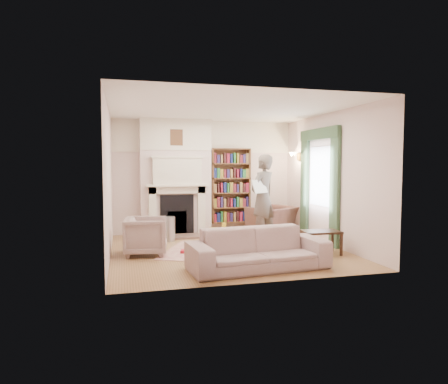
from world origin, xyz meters
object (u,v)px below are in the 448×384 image
object	(u,v)px
armchair_reading	(272,220)
man_reading	(263,197)
paraffin_heater	(170,229)
bookcase	(231,186)
sofa	(258,249)
armchair_left	(146,236)
coffee_table	(321,242)
rocking_horse	(217,233)

from	to	relation	value
armchair_reading	man_reading	distance (m)	0.98
armchair_reading	paraffin_heater	bearing A→B (deg)	-24.01
bookcase	paraffin_heater	bearing A→B (deg)	-151.33
sofa	bookcase	bearing A→B (deg)	76.48
armchair_left	sofa	size ratio (longest dim) A/B	0.35
bookcase	coffee_table	xyz separation A→B (m)	(1.00, -2.90, -0.95)
armchair_reading	paraffin_heater	size ratio (longest dim) A/B	1.90
armchair_reading	armchair_left	world-z (taller)	armchair_left
sofa	paraffin_heater	size ratio (longest dim) A/B	4.13
man_reading	paraffin_heater	xyz separation A→B (m)	(-2.08, 0.31, -0.69)
sofa	armchair_reading	bearing A→B (deg)	59.81
sofa	paraffin_heater	distance (m)	2.96
bookcase	man_reading	distance (m)	1.30
bookcase	coffee_table	distance (m)	3.21
armchair_reading	coffee_table	distance (m)	2.29
armchair_reading	rocking_horse	size ratio (longest dim) A/B	2.16
armchair_reading	rocking_horse	distance (m)	1.68
paraffin_heater	rocking_horse	distance (m)	1.05
armchair_reading	sofa	bearing A→B (deg)	34.55
armchair_left	bookcase	bearing A→B (deg)	-40.28
sofa	rocking_horse	world-z (taller)	sofa
coffee_table	rocking_horse	bearing A→B (deg)	140.13
bookcase	coffee_table	world-z (taller)	bookcase
sofa	paraffin_heater	bearing A→B (deg)	107.17
bookcase	paraffin_heater	size ratio (longest dim) A/B	3.36
man_reading	paraffin_heater	distance (m)	2.22
sofa	rocking_horse	xyz separation A→B (m)	(-0.14, 2.37, -0.12)
armchair_left	sofa	xyz separation A→B (m)	(1.72, -1.52, -0.02)
armchair_left	rocking_horse	world-z (taller)	armchair_left
armchair_left	sofa	distance (m)	2.29
sofa	coffee_table	size ratio (longest dim) A/B	3.25
armchair_reading	coffee_table	size ratio (longest dim) A/B	1.49
bookcase	armchair_reading	size ratio (longest dim) A/B	1.77
armchair_left	paraffin_heater	size ratio (longest dim) A/B	1.43
armchair_reading	rocking_horse	bearing A→B (deg)	-7.74
bookcase	man_reading	bearing A→B (deg)	-70.55
coffee_table	sofa	bearing A→B (deg)	-149.63
bookcase	sofa	size ratio (longest dim) A/B	0.81
armchair_reading	armchair_left	distance (m)	3.47
armchair_left	coffee_table	bearing A→B (deg)	-97.19
bookcase	sofa	bearing A→B (deg)	-98.18
armchair_reading	rocking_horse	xyz separation A→B (m)	(-1.54, -0.65, -0.13)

